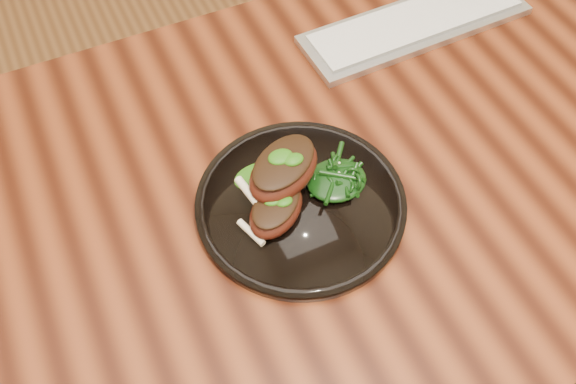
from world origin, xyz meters
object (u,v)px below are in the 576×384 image
at_px(desk, 340,197).
at_px(plate, 301,204).
at_px(lamb_chop_front, 276,208).
at_px(keyboard, 415,24).
at_px(greens_heap, 337,178).

relative_size(desk, plate, 5.52).
height_order(plate, lamb_chop_front, lamb_chop_front).
bearing_deg(keyboard, greens_heap, -138.59).
bearing_deg(desk, keyboard, 40.28).
height_order(plate, keyboard, keyboard).
bearing_deg(lamb_chop_front, keyboard, 34.81).
xyz_separation_m(desk, keyboard, (0.25, 0.21, 0.09)).
xyz_separation_m(desk, lamb_chop_front, (-0.13, -0.05, 0.12)).
distance_m(desk, lamb_chop_front, 0.19).
relative_size(desk, keyboard, 3.90).
xyz_separation_m(plate, lamb_chop_front, (-0.04, -0.01, 0.03)).
bearing_deg(greens_heap, keyboard, 41.41).
distance_m(lamb_chop_front, keyboard, 0.47).
bearing_deg(desk, greens_heap, -130.98).
bearing_deg(keyboard, desk, -139.72).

